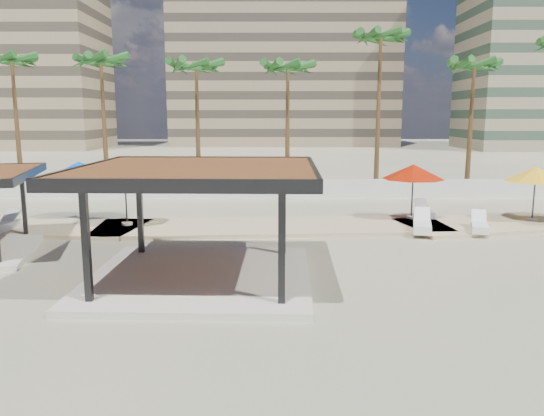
{
  "coord_description": "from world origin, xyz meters",
  "views": [
    {
      "loc": [
        1.98,
        -16.92,
        5.15
      ],
      "look_at": [
        1.98,
        4.51,
        1.4
      ],
      "focal_mm": 35.0,
      "sensor_mm": 36.0,
      "label": 1
    }
  ],
  "objects": [
    {
      "name": "ground",
      "position": [
        0.0,
        0.0,
        0.0
      ],
      "size": [
        200.0,
        200.0,
        0.0
      ],
      "primitive_type": "plane",
      "color": "tan",
      "rests_on": "ground"
    },
    {
      "name": "umbrella_b",
      "position": [
        -4.7,
        6.97,
        2.35
      ],
      "size": [
        3.45,
        3.45,
        2.53
      ],
      "rotation": [
        0.0,
        0.0,
        0.25
      ],
      "color": "beige",
      "rests_on": "promenade"
    },
    {
      "name": "palm_e",
      "position": [
        3.0,
        18.4,
        7.89
      ],
      "size": [
        3.0,
        3.0,
        9.04
      ],
      "color": "brown",
      "rests_on": "ground"
    },
    {
      "name": "building_mid",
      "position": [
        4.0,
        78.0,
        14.27
      ],
      "size": [
        38.0,
        16.0,
        30.4
      ],
      "color": "#847259",
      "rests_on": "ground"
    },
    {
      "name": "palm_d",
      "position": [
        -3.0,
        18.9,
        7.99
      ],
      "size": [
        3.0,
        3.0,
        9.15
      ],
      "color": "brown",
      "rests_on": "ground"
    },
    {
      "name": "palm_g",
      "position": [
        15.0,
        18.2,
        8.0
      ],
      "size": [
        3.0,
        3.0,
        9.16
      ],
      "color": "brown",
      "rests_on": "ground"
    },
    {
      "name": "palm_f",
      "position": [
        9.0,
        18.6,
        9.72
      ],
      "size": [
        3.0,
        3.0,
        10.99
      ],
      "color": "brown",
      "rests_on": "ground"
    },
    {
      "name": "pavilion_central",
      "position": [
        -0.29,
        -0.72,
        2.18
      ],
      "size": [
        7.39,
        7.39,
        3.65
      ],
      "rotation": [
        0.0,
        0.0,
        -0.03
      ],
      "color": "beige",
      "rests_on": "ground"
    },
    {
      "name": "promenade",
      "position": [
        2.0,
        7.67,
        0.06
      ],
      "size": [
        44.45,
        7.97,
        0.24
      ],
      "color": "#C6B284",
      "rests_on": "ground"
    },
    {
      "name": "palm_b",
      "position": [
        -15.0,
        18.7,
        8.37
      ],
      "size": [
        3.0,
        3.0,
        9.55
      ],
      "color": "brown",
      "rests_on": "ground"
    },
    {
      "name": "umbrella_e",
      "position": [
        14.47,
        8.03,
        2.41
      ],
      "size": [
        3.51,
        3.51,
        2.59
      ],
      "rotation": [
        0.0,
        0.0,
        -0.23
      ],
      "color": "beige",
      "rests_on": "promenade"
    },
    {
      "name": "palm_c",
      "position": [
        -9.0,
        18.1,
        8.24
      ],
      "size": [
        3.0,
        3.0,
        9.41
      ],
      "color": "brown",
      "rests_on": "ground"
    },
    {
      "name": "lounger_b",
      "position": [
        8.58,
        5.85,
        0.39
      ],
      "size": [
        1.26,
        2.36,
        0.85
      ],
      "rotation": [
        0.0,
        0.0,
        1.32
      ],
      "color": "white",
      "rests_on": "promenade"
    },
    {
      "name": "umbrella_c",
      "position": [
        8.8,
        8.55,
        2.46
      ],
      "size": [
        3.74,
        3.74,
        2.65
      ],
      "rotation": [
        0.0,
        0.0,
        -0.31
      ],
      "color": "beige",
      "rests_on": "promenade"
    },
    {
      "name": "lounger_a",
      "position": [
        -9.89,
        5.85,
        0.37
      ],
      "size": [
        0.89,
        2.13,
        0.78
      ],
      "rotation": [
        0.0,
        0.0,
        1.46
      ],
      "color": "white",
      "rests_on": "promenade"
    },
    {
      "name": "umbrella_f",
      "position": [
        -7.41,
        8.76,
        2.56
      ],
      "size": [
        3.44,
        3.44,
        2.76
      ],
      "rotation": [
        0.0,
        0.0,
        -0.11
      ],
      "color": "beige",
      "rests_on": "promenade"
    },
    {
      "name": "lounger_d",
      "position": [
        11.09,
        5.84,
        0.36
      ],
      "size": [
        1.23,
        2.12,
        0.76
      ],
      "rotation": [
        0.0,
        0.0,
        1.26
      ],
      "color": "white",
      "rests_on": "promenade"
    },
    {
      "name": "boundary_wall",
      "position": [
        0.0,
        16.0,
        0.6
      ],
      "size": [
        56.0,
        0.3,
        1.2
      ],
      "primitive_type": "cube",
      "color": "silver",
      "rests_on": "ground"
    },
    {
      "name": "lounger_c",
      "position": [
        9.62,
        9.25,
        0.36
      ],
      "size": [
        0.74,
        2.0,
        0.75
      ],
      "rotation": [
        0.0,
        0.0,
        1.52
      ],
      "color": "white",
      "rests_on": "promenade"
    }
  ]
}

